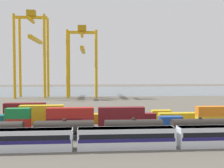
% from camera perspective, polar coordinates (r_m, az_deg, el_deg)
% --- Properties ---
extents(ground_plane, '(420.00, 420.00, 0.00)m').
position_cam_1_polar(ground_plane, '(108.43, -4.98, -5.08)').
color(ground_plane, '#5B564C').
extents(harbour_water, '(400.00, 110.00, 0.01)m').
position_cam_1_polar(harbour_water, '(211.71, -4.64, -1.39)').
color(harbour_water, slate).
rests_on(harbour_water, ground_plane).
extents(passenger_train, '(56.48, 3.14, 3.90)m').
position_cam_1_polar(passenger_train, '(50.49, 3.11, -11.40)').
color(passenger_train, silver).
rests_on(passenger_train, ground_plane).
extents(freight_tank_row, '(57.71, 2.84, 4.30)m').
position_cam_1_polar(freight_tank_row, '(58.08, -2.77, -9.68)').
color(freight_tank_row, '#232326').
rests_on(freight_tank_row, ground_plane).
extents(shipping_container_1, '(6.04, 2.44, 2.60)m').
position_cam_1_polar(shipping_container_1, '(71.96, -19.62, -8.03)').
color(shipping_container_1, '#AD211C').
rests_on(shipping_container_1, ground_plane).
extents(shipping_container_2, '(6.04, 2.44, 2.60)m').
position_cam_1_polar(shipping_container_2, '(71.54, -19.65, -5.99)').
color(shipping_container_2, '#197538').
rests_on(shipping_container_2, shipping_container_1).
extents(shipping_container_3, '(12.10, 2.44, 2.60)m').
position_cam_1_polar(shipping_container_3, '(69.67, -8.97, -8.26)').
color(shipping_container_3, maroon).
rests_on(shipping_container_3, ground_plane).
extents(shipping_container_4, '(12.10, 2.44, 2.60)m').
position_cam_1_polar(shipping_container_4, '(69.24, -8.99, -6.15)').
color(shipping_container_4, '#AD211C').
rests_on(shipping_container_4, shipping_container_3).
extents(shipping_container_5, '(12.10, 2.44, 2.60)m').
position_cam_1_polar(shipping_container_5, '(69.85, 2.01, -8.21)').
color(shipping_container_5, maroon).
rests_on(shipping_container_5, ground_plane).
extents(shipping_container_6, '(12.10, 2.44, 2.60)m').
position_cam_1_polar(shipping_container_6, '(69.41, 2.01, -6.10)').
color(shipping_container_6, maroon).
rests_on(shipping_container_6, shipping_container_5).
extents(shipping_container_7, '(6.04, 2.44, 2.60)m').
position_cam_1_polar(shipping_container_7, '(72.48, 12.55, -7.87)').
color(shipping_container_7, '#1C4299').
rests_on(shipping_container_7, ground_plane).
extents(shipping_container_8, '(12.10, 2.44, 2.60)m').
position_cam_1_polar(shipping_container_8, '(77.30, 22.05, -7.35)').
color(shipping_container_8, gold).
rests_on(shipping_container_8, ground_plane).
extents(shipping_container_9, '(12.10, 2.44, 2.60)m').
position_cam_1_polar(shipping_container_9, '(76.91, 22.08, -5.44)').
color(shipping_container_9, orange).
rests_on(shipping_container_9, shipping_container_8).
extents(shipping_container_13, '(12.10, 2.44, 2.60)m').
position_cam_1_polar(shipping_container_13, '(76.56, -14.96, -7.34)').
color(shipping_container_13, gold).
rests_on(shipping_container_13, ground_plane).
extents(shipping_container_14, '(12.10, 2.44, 2.60)m').
position_cam_1_polar(shipping_container_14, '(76.17, -14.98, -5.42)').
color(shipping_container_14, gold).
rests_on(shipping_container_14, shipping_container_13).
extents(shipping_container_15, '(12.10, 2.44, 2.60)m').
position_cam_1_polar(shipping_container_15, '(75.26, -5.04, -7.44)').
color(shipping_container_15, gold).
rests_on(shipping_container_15, ground_plane).
extents(shipping_container_16, '(12.10, 2.44, 2.60)m').
position_cam_1_polar(shipping_container_16, '(76.21, 4.93, -7.31)').
color(shipping_container_16, maroon).
rests_on(shipping_container_16, ground_plane).
extents(shipping_container_17, '(12.10, 2.44, 2.60)m').
position_cam_1_polar(shipping_container_17, '(79.34, 14.36, -6.99)').
color(shipping_container_17, gold).
rests_on(shipping_container_17, ground_plane).
extents(shipping_container_20, '(12.10, 2.44, 2.60)m').
position_cam_1_polar(shipping_container_20, '(83.55, -18.32, -6.56)').
color(shipping_container_20, '#AD211C').
rests_on(shipping_container_20, ground_plane).
extents(shipping_container_21, '(12.10, 2.44, 2.60)m').
position_cam_1_polar(shipping_container_21, '(83.18, -18.34, -4.80)').
color(shipping_container_21, maroon).
rests_on(shipping_container_21, shipping_container_20).
extents(shipping_container_22, '(12.10, 2.44, 2.60)m').
position_cam_1_polar(shipping_container_22, '(81.32, -8.74, -6.71)').
color(shipping_container_22, '#146066').
rests_on(shipping_container_22, ground_plane).
extents(shipping_container_23, '(6.04, 2.44, 2.60)m').
position_cam_1_polar(shipping_container_23, '(81.43, 1.08, -6.67)').
color(shipping_container_23, '#146066').
rests_on(shipping_container_23, ground_plane).
extents(shipping_container_24, '(6.04, 2.44, 2.60)m').
position_cam_1_polar(shipping_container_24, '(83.85, 10.61, -6.45)').
color(shipping_container_24, gold).
rests_on(shipping_container_24, ground_plane).
extents(gantry_crane_west, '(17.92, 34.32, 49.62)m').
position_cam_1_polar(gantry_crane_west, '(160.90, -16.82, 7.85)').
color(gantry_crane_west, gold).
rests_on(gantry_crane_west, ground_plane).
extents(gantry_crane_central, '(17.76, 36.77, 41.50)m').
position_cam_1_polar(gantry_crane_central, '(157.74, -6.44, 6.40)').
color(gantry_crane_central, gold).
rests_on(gantry_crane_central, ground_plane).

